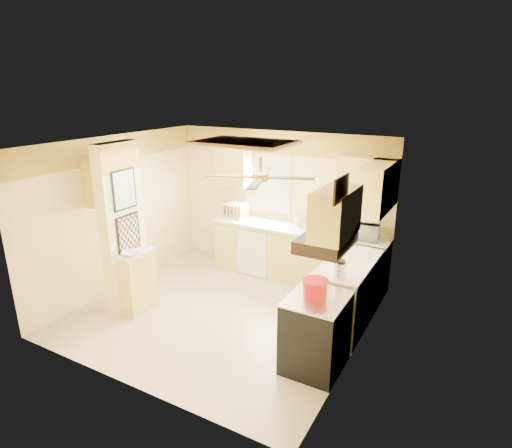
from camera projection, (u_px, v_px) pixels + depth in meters
The scene contains 34 objects.
floor at pixel (223, 312), 6.41m from camera, with size 4.00×4.00×0.00m, color tan.
ceiling at pixel (219, 144), 5.63m from camera, with size 4.00×4.00×0.00m, color white.
wall_back at pixel (280, 202), 7.60m from camera, with size 4.00×4.00×0.00m, color #F3DE94.
wall_front at pixel (120, 286), 4.44m from camera, with size 4.00×4.00×0.00m, color #F3DE94.
wall_left at pixel (119, 213), 6.94m from camera, with size 3.80×3.80×0.00m, color #F3DE94.
wall_right at pixel (362, 260), 5.10m from camera, with size 3.80×3.80×0.00m, color #F3DE94.
wallpaper_border at pixel (281, 143), 7.26m from camera, with size 4.00×0.02×0.40m, color #FDD94A.
partition_column at pixel (122, 229), 6.18m from camera, with size 0.20×0.70×2.50m, color #F3DE94.
partition_ledge at pixel (139, 282), 6.33m from camera, with size 0.25×0.55×0.90m, color #D8BC57.
ledge_top at pixel (136, 253), 6.19m from camera, with size 0.28×0.58×0.04m, color silver.
lower_cabinets_back at pixel (298, 255), 7.37m from camera, with size 3.00×0.60×0.90m, color #D8BC57.
lower_cabinets_right at pixel (348, 294), 5.98m from camera, with size 0.60×1.40×0.90m, color #D8BC57.
countertop_back at pixel (299, 229), 7.21m from camera, with size 3.04×0.64×0.04m, color silver.
countertop_right at pixel (350, 263), 5.84m from camera, with size 0.64×1.44×0.04m, color silver.
dishwasher_panel at pixel (251, 254), 7.46m from camera, with size 0.58×0.02×0.80m, color white.
window at pixel (268, 184), 7.61m from camera, with size 0.92×0.02×1.02m.
upper_cab_back_left at pixel (234, 166), 7.66m from camera, with size 0.60×0.35×0.70m, color #D8BC57.
upper_cab_back_right at pixel (367, 180), 6.55m from camera, with size 0.90×0.35×0.70m, color #D8BC57.
upper_cab_right at pixel (377, 188), 6.03m from camera, with size 0.35×1.00×0.70m, color #D8BC57.
upper_cab_left_wall at pixel (111, 181), 6.47m from camera, with size 0.35×0.75×0.70m, color #D8BC57.
upper_cab_over_stove at pixel (336, 213), 4.50m from camera, with size 0.35×0.76×0.52m, color #D8BC57.
stove at pixel (316, 332), 5.04m from camera, with size 0.68×0.77×0.92m.
range_hood at pixel (326, 241), 4.64m from camera, with size 0.50×0.76×0.14m, color black.
poster_menu at pixel (124, 189), 5.95m from camera, with size 0.02×0.42×0.57m.
poster_nashville at pixel (128, 233), 6.15m from camera, with size 0.02×0.42×0.57m.
ceiling_light_panel at pixel (245, 143), 6.01m from camera, with size 1.35×0.95×0.06m.
ceiling_fan at pixel (260, 176), 4.65m from camera, with size 1.15×1.15×0.26m.
vent_grate at pixel (341, 189), 4.03m from camera, with size 0.02×0.40×0.25m, color black.
microwave at pixel (363, 230), 6.67m from camera, with size 0.49×0.33×0.27m, color white.
bowl at pixel (130, 253), 6.04m from camera, with size 0.23×0.23×0.06m, color white.
dutch_oven at pixel (315, 288), 4.90m from camera, with size 0.30×0.30×0.20m.
kettle at pixel (340, 270), 5.29m from camera, with size 0.16×0.16×0.25m.
dish_rack at pixel (235, 212), 7.81m from camera, with size 0.46×0.36×0.24m.
utensil_crock at pixel (298, 221), 7.29m from camera, with size 0.12×0.12×0.24m.
Camera 1 is at (3.19, -4.73, 3.24)m, focal length 30.00 mm.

